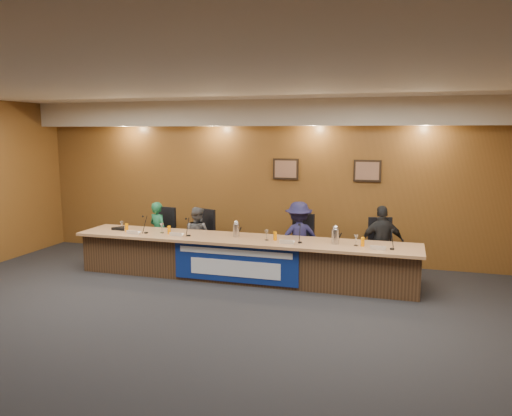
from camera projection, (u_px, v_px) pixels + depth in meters
The scene contains 38 objects.
floor at pixel (186, 329), 6.61m from camera, with size 10.00×10.00×0.00m, color black.
ceiling at pixel (181, 82), 6.13m from camera, with size 10.00×8.00×0.04m, color silver.
wall_back at pixel (267, 181), 10.16m from camera, with size 10.00×0.04×3.20m, color brown.
soffit at pixel (264, 113), 9.71m from camera, with size 10.00×0.50×0.50m, color beige.
dais_body at pixel (243, 259), 8.83m from camera, with size 6.00×0.80×0.70m, color #442D1B.
dais_top at pixel (242, 239), 8.73m from camera, with size 6.10×0.95×0.05m, color #AA7A50.
banner at pixel (235, 264), 8.43m from camera, with size 2.20×0.02×0.65m, color navy.
banner_text_upper at pixel (235, 252), 8.39m from camera, with size 2.00×0.01×0.10m, color silver.
banner_text_lower at pixel (235, 269), 8.43m from camera, with size 1.60×0.01×0.28m, color silver.
wall_photo_left at pixel (286, 169), 9.98m from camera, with size 0.52×0.04×0.42m, color black.
wall_photo_right at pixel (367, 171), 9.52m from camera, with size 0.52×0.04×0.42m, color black.
panelist_a at pixel (158, 232), 9.91m from camera, with size 0.45×0.29×1.22m, color #165634.
panelist_b at pixel (197, 236), 9.68m from camera, with size 0.56×0.44×1.16m, color #4D4F53.
panelist_c at pixel (299, 238), 9.10m from camera, with size 0.87×0.50×1.34m, color #18173B.
panelist_d at pixel (382, 243), 8.68m from camera, with size 0.78×0.32×1.33m, color black.
office_chair_a at pixel (161, 238), 10.03m from camera, with size 0.48×0.48×0.08m, color black.
office_chair_b at pixel (199, 240), 9.79m from camera, with size 0.48×0.48×0.08m, color black.
office_chair_c at pixel (300, 247), 9.22m from camera, with size 0.48×0.48×0.08m, color black.
office_chair_d at pixel (382, 253), 8.80m from camera, with size 0.48×0.48×0.08m, color black.
nameplate_a at pixel (133, 232), 9.02m from camera, with size 0.24×0.06×0.09m, color white.
microphone_a at pixel (146, 233), 9.13m from camera, with size 0.07×0.07×0.02m, color black.
juice_glass_a at pixel (127, 228), 9.27m from camera, with size 0.06×0.06×0.15m, color #FF8B00.
water_glass_a at pixel (122, 226), 9.35m from camera, with size 0.08×0.08×0.18m, color silver.
nameplate_b at pixel (176, 234), 8.84m from camera, with size 0.24×0.06×0.09m, color white.
microphone_b at pixel (189, 235), 8.88m from camera, with size 0.07×0.07×0.02m, color black.
juice_glass_b at pixel (169, 230), 9.05m from camera, with size 0.06×0.06×0.15m, color #FF8B00.
water_glass_b at pixel (162, 228), 9.13m from camera, with size 0.08×0.08×0.18m, color silver.
nameplate_c at pixel (286, 241), 8.24m from camera, with size 0.24×0.06×0.09m, color white.
microphone_c at pixel (300, 242), 8.34m from camera, with size 0.07×0.07×0.02m, color black.
juice_glass_c at pixel (275, 236), 8.53m from camera, with size 0.06×0.06×0.15m, color #FF8B00.
water_glass_c at pixel (267, 235), 8.53m from camera, with size 0.08×0.08×0.18m, color silver.
nameplate_d at pixel (378, 247), 7.82m from camera, with size 0.24×0.06×0.09m, color white.
microphone_d at pixel (392, 249), 7.87m from camera, with size 0.07×0.07×0.02m, color black.
juice_glass_d at pixel (363, 242), 8.08m from camera, with size 0.06×0.06×0.15m, color #FF8B00.
water_glass_d at pixel (356, 240), 8.11m from camera, with size 0.08×0.08×0.18m, color silver.
carafe_mid at pixel (236, 230), 8.81m from camera, with size 0.12×0.12×0.23m, color silver.
carafe_right at pixel (335, 237), 8.24m from camera, with size 0.13×0.13×0.25m, color silver.
speakerphone at pixel (120, 228), 9.45m from camera, with size 0.32×0.32×0.05m, color black.
Camera 1 is at (2.70, -5.76, 2.60)m, focal length 35.00 mm.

